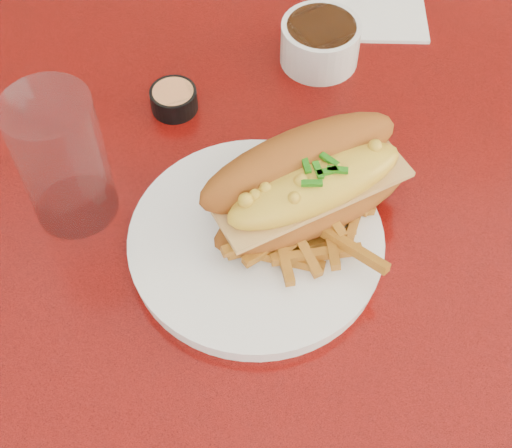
{
  "coord_description": "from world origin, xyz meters",
  "views": [
    {
      "loc": [
        -0.18,
        -0.41,
        1.36
      ],
      "look_at": [
        -0.19,
        -0.03,
        0.81
      ],
      "focal_mm": 50.0,
      "sensor_mm": 36.0,
      "label": 1
    }
  ],
  "objects_px": {
    "sauce_cup_left": "(174,99)",
    "water_tumbler": "(62,160)",
    "fork": "(303,255)",
    "diner_table": "(414,305)",
    "gravy_ramekin": "(320,42)",
    "booth_bench_far": "(353,52)",
    "dinner_plate": "(256,242)",
    "mac_hoagie": "(309,183)"
  },
  "relations": [
    {
      "from": "dinner_plate",
      "to": "sauce_cup_left",
      "type": "bearing_deg",
      "value": 117.83
    },
    {
      "from": "booth_bench_far",
      "to": "sauce_cup_left",
      "type": "xyz_separation_m",
      "value": [
        -0.29,
        -0.65,
        0.5
      ]
    },
    {
      "from": "booth_bench_far",
      "to": "sauce_cup_left",
      "type": "bearing_deg",
      "value": -113.72
    },
    {
      "from": "dinner_plate",
      "to": "mac_hoagie",
      "type": "relative_size",
      "value": 1.34
    },
    {
      "from": "diner_table",
      "to": "fork",
      "type": "height_order",
      "value": "fork"
    },
    {
      "from": "booth_bench_far",
      "to": "water_tumbler",
      "type": "bearing_deg",
      "value": -115.14
    },
    {
      "from": "booth_bench_far",
      "to": "gravy_ramekin",
      "type": "relative_size",
      "value": 11.35
    },
    {
      "from": "diner_table",
      "to": "dinner_plate",
      "type": "distance_m",
      "value": 0.26
    },
    {
      "from": "mac_hoagie",
      "to": "fork",
      "type": "relative_size",
      "value": 2.05
    },
    {
      "from": "diner_table",
      "to": "fork",
      "type": "relative_size",
      "value": 10.67
    },
    {
      "from": "fork",
      "to": "sauce_cup_left",
      "type": "xyz_separation_m",
      "value": [
        -0.14,
        0.21,
        -0.0
      ]
    },
    {
      "from": "dinner_plate",
      "to": "fork",
      "type": "xyz_separation_m",
      "value": [
        0.05,
        -0.02,
        0.01
      ]
    },
    {
      "from": "water_tumbler",
      "to": "diner_table",
      "type": "bearing_deg",
      "value": -2.57
    },
    {
      "from": "fork",
      "to": "gravy_ramekin",
      "type": "xyz_separation_m",
      "value": [
        0.02,
        0.29,
        0.01
      ]
    },
    {
      "from": "diner_table",
      "to": "water_tumbler",
      "type": "xyz_separation_m",
      "value": [
        -0.37,
        0.02,
        0.23
      ]
    },
    {
      "from": "fork",
      "to": "gravy_ramekin",
      "type": "relative_size",
      "value": 1.09
    },
    {
      "from": "diner_table",
      "to": "sauce_cup_left",
      "type": "distance_m",
      "value": 0.37
    },
    {
      "from": "diner_table",
      "to": "fork",
      "type": "bearing_deg",
      "value": -161.65
    },
    {
      "from": "fork",
      "to": "diner_table",
      "type": "bearing_deg",
      "value": -101.55
    },
    {
      "from": "gravy_ramekin",
      "to": "sauce_cup_left",
      "type": "height_order",
      "value": "gravy_ramekin"
    },
    {
      "from": "diner_table",
      "to": "dinner_plate",
      "type": "xyz_separation_m",
      "value": [
        -0.19,
        -0.03,
        0.17
      ]
    },
    {
      "from": "dinner_plate",
      "to": "mac_hoagie",
      "type": "xyz_separation_m",
      "value": [
        0.05,
        0.04,
        0.05
      ]
    },
    {
      "from": "diner_table",
      "to": "water_tumbler",
      "type": "bearing_deg",
      "value": 177.43
    },
    {
      "from": "booth_bench_far",
      "to": "water_tumbler",
      "type": "height_order",
      "value": "water_tumbler"
    },
    {
      "from": "diner_table",
      "to": "mac_hoagie",
      "type": "distance_m",
      "value": 0.26
    },
    {
      "from": "booth_bench_far",
      "to": "mac_hoagie",
      "type": "height_order",
      "value": "booth_bench_far"
    },
    {
      "from": "booth_bench_far",
      "to": "mac_hoagie",
      "type": "distance_m",
      "value": 0.98
    },
    {
      "from": "dinner_plate",
      "to": "water_tumbler",
      "type": "relative_size",
      "value": 2.16
    },
    {
      "from": "dinner_plate",
      "to": "sauce_cup_left",
      "type": "distance_m",
      "value": 0.21
    },
    {
      "from": "mac_hoagie",
      "to": "dinner_plate",
      "type": "bearing_deg",
      "value": -172.79
    },
    {
      "from": "diner_table",
      "to": "mac_hoagie",
      "type": "relative_size",
      "value": 5.21
    },
    {
      "from": "dinner_plate",
      "to": "fork",
      "type": "distance_m",
      "value": 0.05
    },
    {
      "from": "sauce_cup_left",
      "to": "water_tumbler",
      "type": "bearing_deg",
      "value": -121.22
    },
    {
      "from": "booth_bench_far",
      "to": "dinner_plate",
      "type": "xyz_separation_m",
      "value": [
        -0.19,
        -0.84,
        0.49
      ]
    },
    {
      "from": "gravy_ramekin",
      "to": "water_tumbler",
      "type": "height_order",
      "value": "water_tumbler"
    },
    {
      "from": "diner_table",
      "to": "water_tumbler",
      "type": "height_order",
      "value": "water_tumbler"
    },
    {
      "from": "gravy_ramekin",
      "to": "sauce_cup_left",
      "type": "bearing_deg",
      "value": -152.69
    },
    {
      "from": "diner_table",
      "to": "sauce_cup_left",
      "type": "xyz_separation_m",
      "value": [
        -0.29,
        0.16,
        0.18
      ]
    },
    {
      "from": "sauce_cup_left",
      "to": "booth_bench_far",
      "type": "bearing_deg",
      "value": 66.28
    },
    {
      "from": "diner_table",
      "to": "gravy_ramekin",
      "type": "distance_m",
      "value": 0.33
    },
    {
      "from": "fork",
      "to": "sauce_cup_left",
      "type": "bearing_deg",
      "value": 5.1
    },
    {
      "from": "mac_hoagie",
      "to": "gravy_ramekin",
      "type": "height_order",
      "value": "mac_hoagie"
    }
  ]
}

